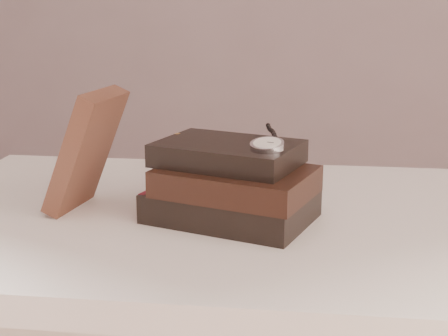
# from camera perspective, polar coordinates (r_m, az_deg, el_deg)

# --- Properties ---
(table) EXTENTS (1.00, 0.60, 0.75)m
(table) POSITION_cam_1_polar(r_m,az_deg,el_deg) (1.01, 1.86, -8.87)
(table) COLOR white
(table) RESTS_ON ground
(book_stack) EXTENTS (0.26, 0.22, 0.11)m
(book_stack) POSITION_cam_1_polar(r_m,az_deg,el_deg) (0.94, 0.67, -1.43)
(book_stack) COLOR black
(book_stack) RESTS_ON table
(journal) EXTENTS (0.11, 0.13, 0.18)m
(journal) POSITION_cam_1_polar(r_m,az_deg,el_deg) (0.99, -11.66, 1.48)
(journal) COLOR #412219
(journal) RESTS_ON table
(pocket_watch) EXTENTS (0.06, 0.15, 0.02)m
(pocket_watch) POSITION_cam_1_polar(r_m,az_deg,el_deg) (0.89, 3.75, 2.10)
(pocket_watch) COLOR silver
(pocket_watch) RESTS_ON book_stack
(eyeglasses) EXTENTS (0.12, 0.13, 0.04)m
(eyeglasses) POSITION_cam_1_polar(r_m,az_deg,el_deg) (1.03, -1.50, 0.75)
(eyeglasses) COLOR silver
(eyeglasses) RESTS_ON book_stack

